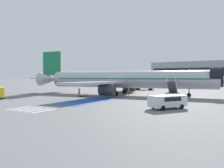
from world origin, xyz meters
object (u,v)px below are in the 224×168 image
object	(u,v)px
airliner	(125,80)
terminal_building	(222,73)
baggage_cart	(82,95)
ground_crew_1	(128,91)
ground_crew_0	(79,91)
service_van_1	(167,101)
boarding_stairs_forward	(172,93)
traffic_cone_0	(62,94)
fuel_tanker	(141,85)

from	to	relation	value
airliner	terminal_building	size ratio (longest dim) A/B	0.68
baggage_cart	terminal_building	bearing A→B (deg)	-155.82
airliner	terminal_building	bearing A→B (deg)	160.74
baggage_cart	terminal_building	distance (m)	87.45
ground_crew_1	ground_crew_0	bearing A→B (deg)	-102.38
service_van_1	boarding_stairs_forward	bearing A→B (deg)	-43.81
ground_crew_0	service_van_1	bearing A→B (deg)	-88.44
service_van_1	baggage_cart	distance (m)	22.58
terminal_building	traffic_cone_0	bearing A→B (deg)	-106.63
baggage_cart	ground_crew_1	size ratio (longest dim) A/B	1.58
ground_crew_0	ground_crew_1	distance (m)	11.24
fuel_tanker	baggage_cart	bearing A→B (deg)	-11.89
airliner	fuel_tanker	world-z (taller)	airliner
baggage_cart	ground_crew_0	bearing A→B (deg)	-86.61
baggage_cart	ground_crew_1	world-z (taller)	ground_crew_1
service_van_1	terminal_building	bearing A→B (deg)	-56.59
airliner	traffic_cone_0	bearing A→B (deg)	-65.64
ground_crew_1	traffic_cone_0	distance (m)	15.11
terminal_building	airliner	bearing A→B (deg)	-100.03
fuel_tanker	boarding_stairs_forward	bearing A→B (deg)	26.08
fuel_tanker	ground_crew_0	bearing A→B (deg)	-16.50
boarding_stairs_forward	fuel_tanker	world-z (taller)	boarding_stairs_forward
fuel_tanker	ground_crew_0	distance (m)	26.68
terminal_building	ground_crew_1	bearing A→B (deg)	-97.82
baggage_cart	boarding_stairs_forward	bearing A→B (deg)	142.61
airliner	traffic_cone_0	distance (m)	14.51
traffic_cone_0	ground_crew_0	bearing A→B (deg)	26.68
airliner	baggage_cart	bearing A→B (deg)	-48.83
boarding_stairs_forward	baggage_cart	size ratio (longest dim) A/B	1.84
airliner	terminal_building	distance (m)	78.74
boarding_stairs_forward	traffic_cone_0	size ratio (longest dim) A/B	10.42
boarding_stairs_forward	terminal_building	distance (m)	80.32
ground_crew_0	traffic_cone_0	bearing A→B (deg)	141.66
ground_crew_0	terminal_building	world-z (taller)	terminal_building
ground_crew_0	fuel_tanker	bearing A→B (deg)	18.23
baggage_cart	ground_crew_0	distance (m)	2.63
fuel_tanker	traffic_cone_0	world-z (taller)	fuel_tanker
baggage_cart	traffic_cone_0	size ratio (longest dim) A/B	5.67
ground_crew_0	ground_crew_1	world-z (taller)	ground_crew_1
airliner	traffic_cone_0	xyz separation A→B (m)	(-11.78, -7.82, -3.22)
boarding_stairs_forward	fuel_tanker	distance (m)	28.47
fuel_tanker	service_van_1	xyz separation A→B (m)	(19.84, -36.44, -0.56)
traffic_cone_0	fuel_tanker	bearing A→B (deg)	76.77
traffic_cone_0	terminal_building	xyz separation A→B (m)	(25.49, 85.32, 5.73)
ground_crew_0	baggage_cart	bearing A→B (deg)	-98.98
service_van_1	ground_crew_0	size ratio (longest dim) A/B	3.06
airliner	boarding_stairs_forward	distance (m)	12.07
airliner	terminal_building	xyz separation A→B (m)	(13.71, 77.49, 2.51)
baggage_cart	ground_crew_0	xyz separation A→B (m)	(-2.10, 1.41, 0.72)
ground_crew_0	ground_crew_1	xyz separation A→B (m)	(10.89, 2.77, 0.12)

